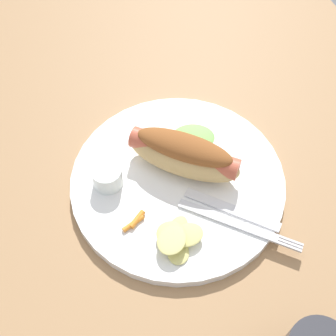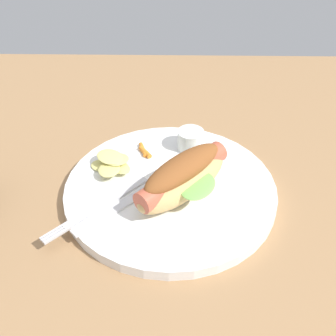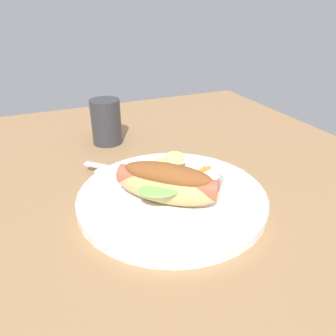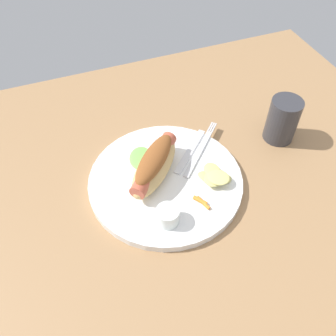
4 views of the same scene
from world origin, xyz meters
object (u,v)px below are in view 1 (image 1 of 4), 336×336
carrot_garnish (135,221)px  hot_dog (184,153)px  chips_pile (177,238)px  plate (178,182)px  knife (232,210)px  fork (237,224)px  sauce_ramekin (108,179)px

carrot_garnish → hot_dog: bearing=-57.8°
hot_dog → chips_pile: 11.88cm
plate → knife: bearing=-146.0°
fork → knife: size_ratio=0.96×
plate → fork: bearing=-154.4°
plate → carrot_garnish: size_ratio=8.25×
plate → chips_pile: size_ratio=4.15×
plate → knife: 8.78cm
plate → sauce_ramekin: sauce_ramekin is taller
hot_dog → carrot_garnish: size_ratio=4.27×
hot_dog → sauce_ramekin: 10.92cm
knife → carrot_garnish: carrot_garnish is taller
chips_pile → carrot_garnish: chips_pile is taller
chips_pile → carrot_garnish: (4.53, 4.04, -0.74)cm
plate → carrot_garnish: (-4.18, 7.74, 1.15)cm
hot_dog → chips_pile: hot_dog is taller
sauce_ramekin → chips_pile: size_ratio=0.57×
fork → chips_pile: chips_pile is taller
sauce_ramekin → knife: (-9.84, -14.03, -1.40)cm
fork → sauce_ramekin: bearing=-176.5°
plate → fork: (-9.41, -4.50, 1.00)cm
hot_dog → knife: (-8.95, -3.26, -2.95)cm
knife → chips_pile: size_ratio=1.85×
plate → chips_pile: (-8.71, 3.71, 1.90)cm
plate → fork: fork is taller
plate → chips_pile: bearing=157.0°
knife → chips_pile: chips_pile is taller
plate → knife: size_ratio=2.24×
knife → fork: bearing=-53.7°
knife → chips_pile: bearing=-124.1°
plate → sauce_ramekin: size_ratio=7.25×
knife → plate: bearing=170.1°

